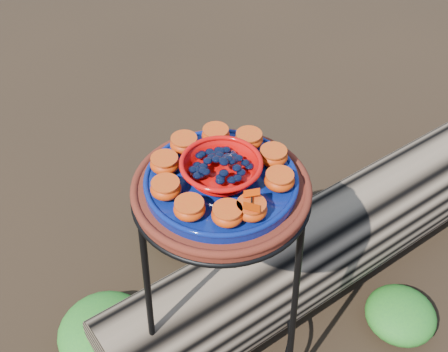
{
  "coord_description": "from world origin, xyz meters",
  "views": [
    {
      "loc": [
        -0.01,
        -0.88,
        1.59
      ],
      "look_at": [
        0.01,
        0.0,
        0.76
      ],
      "focal_mm": 45.0,
      "sensor_mm": 36.0,
      "label": 1
    }
  ],
  "objects_px": {
    "plant_stand": "(222,288)",
    "terracotta_saucer": "(221,190)",
    "cobalt_plate": "(221,182)",
    "driftwood_log": "(335,238)",
    "red_bowl": "(221,170)"
  },
  "relations": [
    {
      "from": "plant_stand",
      "to": "cobalt_plate",
      "type": "relative_size",
      "value": 2.08
    },
    {
      "from": "plant_stand",
      "to": "driftwood_log",
      "type": "bearing_deg",
      "value": 41.46
    },
    {
      "from": "plant_stand",
      "to": "terracotta_saucer",
      "type": "bearing_deg",
      "value": 0.0
    },
    {
      "from": "terracotta_saucer",
      "to": "driftwood_log",
      "type": "distance_m",
      "value": 0.76
    },
    {
      "from": "terracotta_saucer",
      "to": "red_bowl",
      "type": "distance_m",
      "value": 0.06
    },
    {
      "from": "plant_stand",
      "to": "red_bowl",
      "type": "distance_m",
      "value": 0.43
    },
    {
      "from": "cobalt_plate",
      "to": "driftwood_log",
      "type": "xyz_separation_m",
      "value": [
        0.38,
        0.34,
        -0.59
      ]
    },
    {
      "from": "terracotta_saucer",
      "to": "driftwood_log",
      "type": "bearing_deg",
      "value": 41.46
    },
    {
      "from": "plant_stand",
      "to": "cobalt_plate",
      "type": "bearing_deg",
      "value": 0.0
    },
    {
      "from": "plant_stand",
      "to": "terracotta_saucer",
      "type": "xyz_separation_m",
      "value": [
        0.0,
        0.0,
        0.37
      ]
    },
    {
      "from": "red_bowl",
      "to": "driftwood_log",
      "type": "bearing_deg",
      "value": 41.46
    },
    {
      "from": "red_bowl",
      "to": "driftwood_log",
      "type": "relative_size",
      "value": 0.1
    },
    {
      "from": "cobalt_plate",
      "to": "driftwood_log",
      "type": "bearing_deg",
      "value": 41.46
    },
    {
      "from": "terracotta_saucer",
      "to": "cobalt_plate",
      "type": "xyz_separation_m",
      "value": [
        0.0,
        0.0,
        0.03
      ]
    },
    {
      "from": "terracotta_saucer",
      "to": "cobalt_plate",
      "type": "distance_m",
      "value": 0.03
    }
  ]
}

